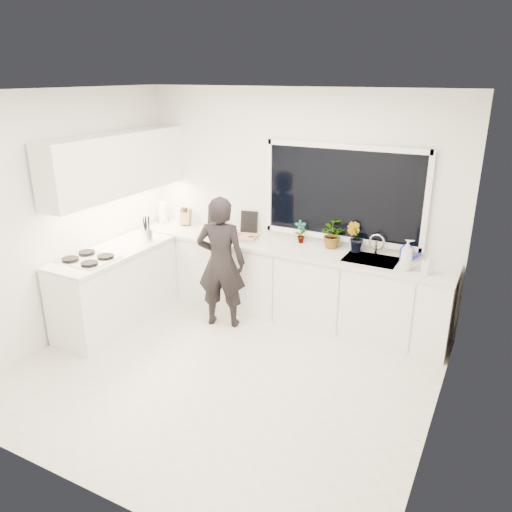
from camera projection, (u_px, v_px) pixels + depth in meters
The scene contains 25 objects.
floor at pixel (222, 373), 5.04m from camera, with size 4.00×3.50×0.02m, color beige.
wall_back at pixel (295, 204), 6.04m from camera, with size 4.00×0.02×2.70m, color white.
wall_left at pixel (62, 218), 5.45m from camera, with size 0.02×3.50×2.70m, color white.
wall_right at pixel (450, 287), 3.70m from camera, with size 0.02×3.50×2.70m, color white.
ceiling at pixel (215, 90), 4.10m from camera, with size 4.00×3.50×0.02m, color white.
window at pixel (343, 194), 5.68m from camera, with size 1.80×0.02×1.00m, color black.
base_cabinets_back at pixel (283, 282), 6.09m from camera, with size 3.92×0.58×0.88m, color white.
base_cabinets_left at pixel (116, 289), 5.90m from camera, with size 0.58×1.60×0.88m, color white.
countertop_back at pixel (283, 247), 5.93m from camera, with size 3.94×0.62×0.04m, color silver.
countertop_left at pixel (112, 252), 5.74m from camera, with size 0.62×1.60×0.04m, color silver.
upper_cabinets at pixel (118, 164), 5.76m from camera, with size 0.34×2.10×0.70m, color white.
sink at pixel (370, 263), 5.49m from camera, with size 0.58×0.42×0.14m, color silver.
faucet at pixel (376, 244), 5.60m from camera, with size 0.03×0.03×0.22m, color silver.
stovetop at pixel (88, 258), 5.45m from camera, with size 0.56×0.48×0.03m, color black.
person at pixel (221, 263), 5.75m from camera, with size 0.57×0.38×1.57m, color black.
pizza_tray at pixel (241, 237), 6.15m from camera, with size 0.44×0.32×0.03m, color silver.
pizza at pixel (241, 236), 6.14m from camera, with size 0.40×0.28×0.01m, color #BE4019.
watering_can at pixel (406, 254), 5.43m from camera, with size 0.14×0.14×0.13m, color #121DAD.
paper_towel_roll at pixel (163, 213), 6.77m from camera, with size 0.11×0.11×0.26m, color white.
knife_block at pixel (186, 217), 6.66m from camera, with size 0.13×0.10×0.22m, color #9F724A.
utensil_crock at pixel (147, 235), 6.02m from camera, with size 0.13×0.13×0.16m, color #B3B3B7.
picture_frame_large at pixel (249, 222), 6.34m from camera, with size 0.22×0.02×0.28m, color black.
picture_frame_small at pixel (217, 216), 6.54m from camera, with size 0.25×0.02×0.30m, color black.
herb_plants at pixel (333, 235), 5.76m from camera, with size 0.85×0.38×0.34m.
soap_bottles at pixel (412, 257), 5.09m from camera, with size 0.37×0.16×0.33m.
Camera 1 is at (2.30, -3.67, 2.84)m, focal length 35.00 mm.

